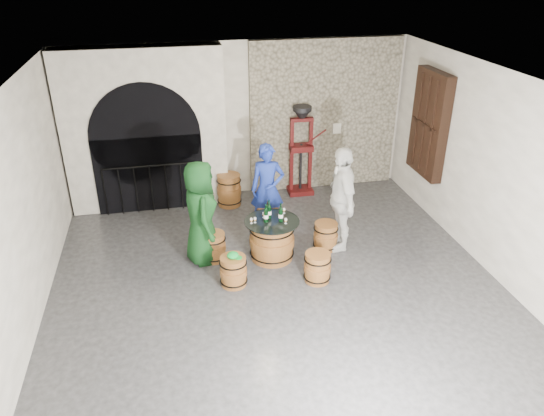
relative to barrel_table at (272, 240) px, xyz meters
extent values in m
plane|color=#2A292C|center=(-0.09, -1.20, -0.36)|extent=(8.00, 8.00, 0.00)
plane|color=silver|center=(-0.09, 2.80, 1.24)|extent=(8.00, 0.00, 8.00)
plane|color=silver|center=(-3.59, -1.20, 1.24)|extent=(0.00, 8.00, 8.00)
plane|color=silver|center=(3.41, -1.20, 1.24)|extent=(0.00, 8.00, 8.00)
plane|color=beige|center=(-0.09, -1.20, 2.84)|extent=(8.00, 8.00, 0.00)
cube|color=gray|center=(1.71, 2.74, 1.24)|extent=(3.20, 0.12, 3.18)
cube|color=silver|center=(-1.99, 2.55, 1.24)|extent=(3.10, 0.50, 3.18)
cube|color=black|center=(-1.99, 2.29, 0.42)|extent=(2.10, 0.03, 1.55)
cylinder|color=black|center=(-1.99, 2.29, 1.19)|extent=(2.10, 0.03, 2.10)
cylinder|color=black|center=(-1.99, 2.22, 0.62)|extent=(1.79, 0.04, 0.04)
cylinder|color=black|center=(-2.88, 2.22, 0.13)|extent=(0.02, 0.02, 0.98)
cylinder|color=black|center=(-2.58, 2.22, 0.13)|extent=(0.02, 0.02, 0.98)
cylinder|color=black|center=(-2.29, 2.22, 0.13)|extent=(0.02, 0.02, 0.98)
cylinder|color=black|center=(-1.99, 2.22, 0.13)|extent=(0.02, 0.02, 0.98)
cylinder|color=black|center=(-1.69, 2.22, 0.13)|extent=(0.02, 0.02, 0.98)
cylinder|color=black|center=(-1.39, 2.22, 0.13)|extent=(0.02, 0.02, 0.98)
cylinder|color=black|center=(-1.10, 2.22, 0.13)|extent=(0.02, 0.02, 0.98)
cube|color=black|center=(3.30, 1.20, 1.44)|extent=(0.20, 1.10, 2.00)
cube|color=black|center=(3.25, 1.20, 1.44)|extent=(0.06, 0.88, 1.76)
cube|color=black|center=(3.28, 1.20, 1.44)|extent=(0.22, 0.92, 0.06)
cube|color=black|center=(3.28, 0.91, 1.44)|extent=(0.22, 0.06, 1.80)
cube|color=black|center=(3.28, 1.20, 1.44)|extent=(0.22, 0.06, 1.80)
cube|color=black|center=(3.28, 1.49, 1.44)|extent=(0.22, 0.06, 1.80)
cylinder|color=brown|center=(0.00, 0.00, -0.02)|extent=(0.71, 0.71, 0.67)
cylinder|color=brown|center=(0.00, 0.00, -0.02)|extent=(0.76, 0.76, 0.15)
torus|color=black|center=(0.00, 0.00, -0.25)|extent=(0.76, 0.76, 0.02)
torus|color=black|center=(0.00, 0.00, 0.21)|extent=(0.76, 0.76, 0.02)
cylinder|color=brown|center=(0.00, 0.00, 0.33)|extent=(0.73, 0.73, 0.02)
cylinder|color=black|center=(0.00, 0.00, 0.35)|extent=(0.93, 0.93, 0.01)
cylinder|color=brown|center=(-0.98, 0.15, -0.12)|extent=(0.40, 0.40, 0.48)
cylinder|color=brown|center=(-0.98, 0.15, -0.12)|extent=(0.43, 0.43, 0.11)
torus|color=black|center=(-0.98, 0.15, -0.28)|extent=(0.44, 0.44, 0.02)
torus|color=black|center=(-0.98, 0.15, 0.05)|extent=(0.44, 0.44, 0.02)
cylinder|color=brown|center=(-0.98, 0.15, 0.13)|extent=(0.41, 0.41, 0.02)
cylinder|color=brown|center=(0.13, 0.99, -0.12)|extent=(0.40, 0.40, 0.48)
cylinder|color=brown|center=(0.13, 0.99, -0.12)|extent=(0.43, 0.43, 0.11)
torus|color=black|center=(0.13, 0.99, -0.28)|extent=(0.44, 0.44, 0.02)
torus|color=black|center=(0.13, 0.99, 0.05)|extent=(0.44, 0.44, 0.02)
cylinder|color=brown|center=(0.13, 0.99, 0.13)|extent=(0.41, 0.41, 0.02)
cylinder|color=brown|center=(0.99, 0.11, -0.12)|extent=(0.40, 0.40, 0.48)
cylinder|color=brown|center=(0.99, 0.11, -0.12)|extent=(0.43, 0.43, 0.11)
torus|color=black|center=(0.99, 0.11, -0.28)|extent=(0.44, 0.44, 0.02)
torus|color=black|center=(0.99, 0.11, 0.05)|extent=(0.44, 0.44, 0.02)
cylinder|color=brown|center=(0.99, 0.11, 0.13)|extent=(0.41, 0.41, 0.02)
cylinder|color=brown|center=(0.57, -0.82, -0.12)|extent=(0.40, 0.40, 0.48)
cylinder|color=brown|center=(0.57, -0.82, -0.12)|extent=(0.43, 0.43, 0.11)
torus|color=black|center=(0.57, -0.82, -0.28)|extent=(0.44, 0.44, 0.02)
torus|color=black|center=(0.57, -0.82, 0.05)|extent=(0.44, 0.44, 0.02)
cylinder|color=brown|center=(0.57, -0.82, 0.13)|extent=(0.41, 0.41, 0.02)
cylinder|color=brown|center=(-0.75, -0.65, -0.12)|extent=(0.40, 0.40, 0.48)
cylinder|color=brown|center=(-0.75, -0.65, -0.12)|extent=(0.43, 0.43, 0.11)
torus|color=black|center=(-0.75, -0.65, -0.28)|extent=(0.44, 0.44, 0.02)
torus|color=black|center=(-0.75, -0.65, 0.05)|extent=(0.44, 0.44, 0.02)
cylinder|color=brown|center=(-0.75, -0.65, 0.13)|extent=(0.41, 0.41, 0.02)
ellipsoid|color=#0D922E|center=(-0.75, -0.65, 0.18)|extent=(0.18, 0.18, 0.10)
cylinder|color=#0D922E|center=(-0.67, -0.68, 0.15)|extent=(0.12, 0.12, 0.01)
imported|color=#103A16|center=(-1.15, 0.18, 0.54)|extent=(0.63, 0.91, 1.79)
imported|color=navy|center=(0.13, 1.00, 0.49)|extent=(0.67, 0.50, 1.69)
imported|color=silver|center=(1.24, 0.13, 0.58)|extent=(0.51, 1.12, 1.87)
cylinder|color=black|center=(-0.10, -0.01, 0.47)|extent=(0.07, 0.07, 0.22)
cylinder|color=white|center=(-0.10, -0.01, 0.46)|extent=(0.08, 0.08, 0.06)
cone|color=black|center=(-0.10, -0.01, 0.60)|extent=(0.07, 0.07, 0.05)
cylinder|color=black|center=(-0.10, -0.01, 0.65)|extent=(0.03, 0.03, 0.07)
cylinder|color=black|center=(0.14, -0.04, 0.47)|extent=(0.07, 0.07, 0.22)
cylinder|color=white|center=(0.14, -0.04, 0.46)|extent=(0.08, 0.08, 0.06)
cone|color=black|center=(0.14, -0.04, 0.60)|extent=(0.07, 0.07, 0.05)
cylinder|color=black|center=(0.14, -0.04, 0.65)|extent=(0.03, 0.03, 0.07)
cylinder|color=black|center=(-0.02, 0.11, 0.47)|extent=(0.07, 0.07, 0.22)
cylinder|color=white|center=(-0.02, 0.11, 0.46)|extent=(0.08, 0.08, 0.06)
cone|color=black|center=(-0.02, 0.11, 0.60)|extent=(0.07, 0.07, 0.05)
cylinder|color=black|center=(-0.02, 0.11, 0.65)|extent=(0.03, 0.03, 0.07)
cylinder|color=brown|center=(-0.44, 2.19, -0.03)|extent=(0.46, 0.46, 0.65)
cylinder|color=brown|center=(-0.44, 2.19, -0.03)|extent=(0.50, 0.50, 0.14)
torus|color=black|center=(-0.44, 2.19, -0.25)|extent=(0.51, 0.51, 0.02)
torus|color=black|center=(-0.44, 2.19, 0.19)|extent=(0.51, 0.51, 0.02)
cylinder|color=brown|center=(-0.44, 2.19, 0.31)|extent=(0.47, 0.47, 0.02)
cube|color=#4C0E0C|center=(1.14, 2.47, -0.30)|extent=(0.54, 0.44, 0.10)
cube|color=#4C0E0C|center=(1.14, 2.47, 0.68)|extent=(0.48, 0.32, 0.12)
cube|color=#4C0E0C|center=(1.14, 2.47, 1.29)|extent=(0.48, 0.13, 0.07)
cylinder|color=black|center=(1.14, 2.47, 0.25)|extent=(0.06, 0.06, 1.01)
cylinder|color=black|center=(1.14, 2.47, 1.52)|extent=(0.39, 0.39, 0.09)
cone|color=black|center=(1.14, 2.47, 1.40)|extent=(0.39, 0.39, 0.20)
cube|color=#4C0E0C|center=(0.94, 2.47, 0.51)|extent=(0.07, 0.07, 1.62)
cube|color=#4C0E0C|center=(1.35, 2.46, 0.51)|extent=(0.07, 0.07, 1.62)
cylinder|color=#4C0E0C|center=(1.45, 2.42, 0.91)|extent=(0.43, 0.04, 0.32)
cube|color=silver|center=(1.96, 2.66, 0.99)|extent=(0.18, 0.10, 0.22)
camera|label=1|loc=(-1.55, -7.39, 4.42)|focal=34.00mm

